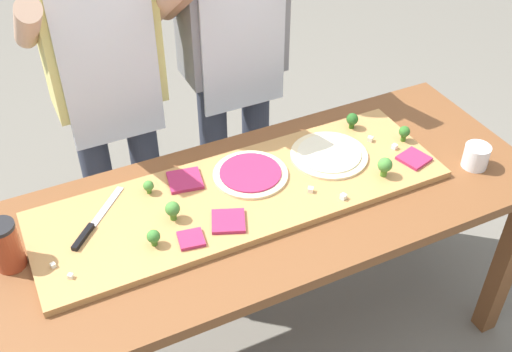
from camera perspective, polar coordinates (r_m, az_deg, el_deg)
name	(u,v)px	position (r m, az deg, el deg)	size (l,w,h in m)	color
ground_plane	(263,345)	(2.64, 0.64, -15.23)	(8.00, 8.00, 0.00)	#6B665B
prep_table	(264,222)	(2.11, 0.77, -4.29)	(1.89, 0.75, 0.80)	brown
cutting_board	(242,194)	(2.05, -1.26, -1.70)	(1.38, 0.44, 0.02)	#B27F47
chefs_knife	(92,226)	(1.98, -14.87, -4.45)	(0.22, 0.23, 0.02)	#B7BABF
pizza_whole_cheese_artichoke	(329,155)	(2.20, 6.73, 1.97)	(0.27, 0.27, 0.02)	beige
pizza_whole_beet_magenta	(249,174)	(2.10, -0.60, 0.18)	(0.26, 0.26, 0.02)	beige
pizza_slice_center	(228,221)	(1.93, -2.56, -4.17)	(0.10, 0.10, 0.01)	#9E234C
pizza_slice_far_right	(185,180)	(2.09, -6.55, -0.39)	(0.11, 0.11, 0.01)	#9E234C
pizza_slice_far_left	(191,239)	(1.88, -5.99, -5.78)	(0.08, 0.08, 0.01)	#9E234C
pizza_slice_near_left	(414,159)	(2.24, 14.31, 1.56)	(0.09, 0.09, 0.01)	#9E234C
broccoli_floret_center_left	(153,237)	(1.86, -9.41, -5.54)	(0.04, 0.04, 0.05)	#3F7220
broccoli_floret_back_right	(385,165)	(2.12, 11.76, 0.95)	(0.05, 0.05, 0.07)	#487A23
broccoli_floret_front_mid	(148,186)	(2.05, -9.86, -0.93)	(0.04, 0.04, 0.05)	#487A23
broccoli_floret_center_right	(404,132)	(2.30, 13.48, 3.93)	(0.04, 0.04, 0.06)	#366618
broccoli_floret_front_left	(173,209)	(1.93, -7.68, -3.06)	(0.05, 0.05, 0.07)	#487A23
broccoli_floret_back_mid	(352,120)	(2.33, 8.84, 5.15)	(0.04, 0.04, 0.06)	#2C5915
cheese_crumble_a	(395,147)	(2.27, 12.62, 2.65)	(0.02, 0.02, 0.02)	white
cheese_crumble_b	(311,190)	(2.04, 5.03, -1.27)	(0.02, 0.02, 0.02)	white
cheese_crumble_c	(343,197)	(2.03, 8.03, -1.89)	(0.02, 0.02, 0.02)	white
cheese_crumble_d	(370,139)	(2.29, 10.46, 3.37)	(0.02, 0.02, 0.02)	silver
cheese_crumble_e	(53,265)	(1.89, -18.16, -7.80)	(0.01, 0.01, 0.01)	silver
cheese_crumble_f	(70,276)	(1.85, -16.69, -8.80)	(0.01, 0.01, 0.01)	silver
flour_cup	(476,157)	(2.29, 19.55, 1.62)	(0.09, 0.09, 0.08)	white
sauce_jar	(6,246)	(1.92, -22.02, -5.96)	(0.09, 0.09, 0.16)	#99381E
cook_left	(107,78)	(2.35, -13.57, 8.75)	(0.54, 0.39, 1.67)	#333847
cook_right	(234,49)	(2.48, -2.08, 11.58)	(0.54, 0.39, 1.67)	#333847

